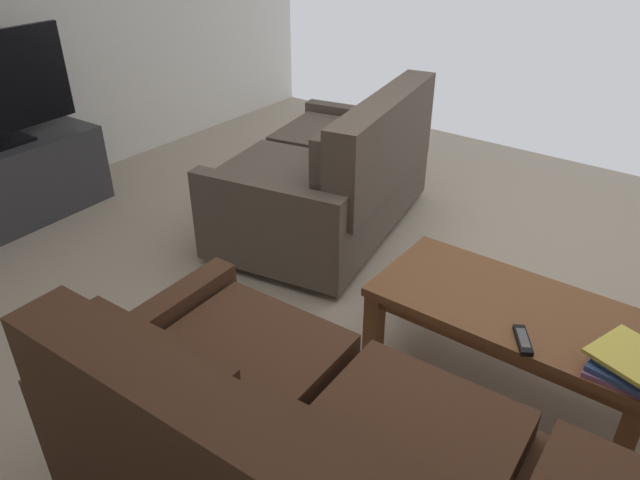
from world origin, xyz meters
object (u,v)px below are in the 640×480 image
at_px(book_stack, 630,363).
at_px(coffee_table, 513,318).
at_px(tv_remote, 523,340).
at_px(tv_stand, 15,183).
at_px(loveseat_near, 334,176).

bearing_deg(book_stack, coffee_table, -17.74).
relative_size(coffee_table, tv_remote, 7.06).
height_order(coffee_table, tv_stand, tv_stand).
distance_m(loveseat_near, tv_remote, 1.71).
xyz_separation_m(tv_stand, book_stack, (-3.51, -0.30, 0.19)).
bearing_deg(tv_remote, coffee_table, -63.44).
relative_size(tv_stand, book_stack, 3.75).
bearing_deg(tv_remote, tv_stand, 4.27).
height_order(tv_stand, tv_remote, tv_stand).
bearing_deg(loveseat_near, coffee_table, 154.62).
bearing_deg(tv_stand, book_stack, -175.11).
xyz_separation_m(coffee_table, tv_stand, (3.06, 0.44, -0.08)).
bearing_deg(coffee_table, loveseat_near, -25.38).
relative_size(tv_stand, tv_remote, 7.02).
bearing_deg(book_stack, tv_stand, 4.89).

